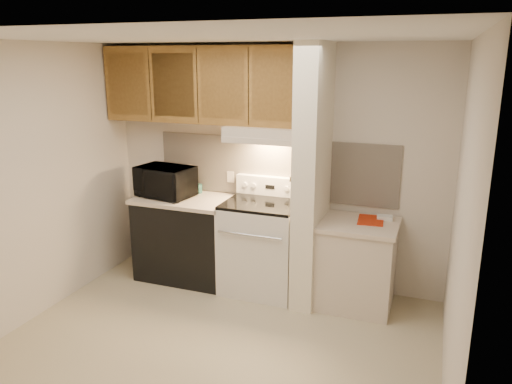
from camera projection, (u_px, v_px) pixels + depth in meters
The scene contains 50 objects.
floor at pixel (216, 346), 4.21m from camera, with size 3.60×3.60×0.00m, color #B7AA89.
ceiling at pixel (208, 37), 3.56m from camera, with size 3.60×3.60×0.00m, color white.
wall_back at pixel (273, 166), 5.24m from camera, with size 3.60×0.02×2.50m, color beige.
wall_left at pixel (31, 185), 4.49m from camera, with size 0.02×3.00×2.50m, color beige.
wall_right at pixel (460, 232), 3.28m from camera, with size 0.02×3.00×2.50m, color beige.
backsplash at pixel (273, 168), 5.23m from camera, with size 2.60×0.02×0.63m, color beige.
range_body at pixel (262, 248), 5.14m from camera, with size 0.76×0.65×0.92m, color silver.
oven_window at pixel (251, 255), 4.84m from camera, with size 0.50×0.01×0.30m, color black.
oven_handle at pixel (249, 235), 4.75m from camera, with size 0.02×0.02×0.65m, color silver.
cooktop at pixel (262, 204), 5.01m from camera, with size 0.74×0.64×0.03m, color black.
range_backguard at pixel (271, 186), 5.24m from camera, with size 0.76×0.08×0.20m, color silver.
range_display at pixel (270, 187), 5.20m from camera, with size 0.10×0.01×0.04m, color black.
range_knob_left_outer at pixel (245, 185), 5.29m from camera, with size 0.05×0.05×0.02m, color silver.
range_knob_left_inner at pixel (254, 185), 5.26m from camera, with size 0.05×0.05×0.02m, color silver.
range_knob_right_inner at pixel (286, 189), 5.14m from camera, with size 0.05×0.05×0.02m, color silver.
range_knob_right_outer at pixel (296, 189), 5.10m from camera, with size 0.05×0.05×0.02m, color silver.
dishwasher_front at pixel (187, 239), 5.45m from camera, with size 1.00×0.63×0.87m, color black.
left_countertop at pixel (185, 199), 5.33m from camera, with size 1.04×0.67×0.04m, color beige.
spoon_rest at pixel (171, 201), 5.16m from camera, with size 0.20×0.06×0.01m, color black.
teal_jar at pixel (198, 189), 5.49m from camera, with size 0.09×0.09×0.10m, color #2A6055.
outlet at pixel (231, 177), 5.42m from camera, with size 0.08×0.01×0.12m, color beige.
microwave at pixel (165, 181), 5.34m from camera, with size 0.59×0.40×0.32m, color black.
partition_pillar at pixel (312, 177), 4.75m from camera, with size 0.22×0.70×2.50m, color white.
pillar_trim at pixel (301, 171), 4.78m from camera, with size 0.01×0.70×0.04m, color olive.
knife_strip at pixel (299, 170), 4.73m from camera, with size 0.02×0.42×0.04m, color black.
knife_blade_a at pixel (293, 184), 4.62m from camera, with size 0.01×0.04×0.16m, color silver.
knife_handle_a at pixel (293, 168), 4.58m from camera, with size 0.02×0.02×0.10m, color black.
knife_blade_b at pixel (295, 184), 4.68m from camera, with size 0.01×0.04×0.18m, color silver.
knife_handle_b at pixel (295, 167), 4.65m from camera, with size 0.02×0.02×0.10m, color black.
knife_blade_c at pixel (297, 182), 4.78m from camera, with size 0.01×0.04×0.20m, color silver.
knife_handle_c at pixel (298, 165), 4.73m from camera, with size 0.02×0.02×0.10m, color black.
knife_blade_d at pixel (299, 179), 4.82m from camera, with size 0.01×0.04×0.16m, color silver.
knife_handle_d at pixel (300, 164), 4.78m from camera, with size 0.02×0.02×0.10m, color black.
knife_blade_e at pixel (301, 178), 4.90m from camera, with size 0.01×0.04×0.18m, color silver.
knife_handle_e at pixel (302, 162), 4.87m from camera, with size 0.02×0.02×0.10m, color black.
oven_mitt at pixel (303, 181), 4.97m from camera, with size 0.03×0.11×0.26m, color slate.
right_cab_base at pixel (356, 266), 4.82m from camera, with size 0.70×0.60×0.81m, color beige.
right_countertop at pixel (358, 225), 4.71m from camera, with size 0.74×0.64×0.04m, color beige.
red_folder at pixel (371, 220), 4.76m from camera, with size 0.24×0.32×0.01m, color #B6280C.
white_box at pixel (385, 218), 4.79m from camera, with size 0.15×0.10×0.04m, color white.
range_hood at pixel (267, 134), 4.94m from camera, with size 0.78×0.44×0.15m, color beige.
hood_lip at pixel (259, 141), 4.76m from camera, with size 0.78×0.04×0.06m, color beige.
upper_cabinets at pixel (205, 85), 5.10m from camera, with size 2.18×0.33×0.77m, color olive.
cab_door_a at pixel (128, 84), 5.23m from camera, with size 0.46×0.01×0.63m, color olive.
cab_gap_a at pixel (150, 85), 5.13m from camera, with size 0.01×0.01×0.73m, color black.
cab_door_b at pixel (173, 85), 5.04m from camera, with size 0.46×0.01×0.63m, color olive.
cab_gap_b at pixel (197, 86), 4.95m from camera, with size 0.01×0.01×0.73m, color black.
cab_door_c at pixel (222, 86), 4.86m from camera, with size 0.46×0.01×0.63m, color olive.
cab_gap_c at pixel (248, 87), 4.77m from camera, with size 0.01×0.01×0.73m, color black.
cab_door_d at pixel (276, 87), 4.68m from camera, with size 0.46×0.01×0.63m, color olive.
Camera 1 is at (1.62, -3.37, 2.36)m, focal length 35.00 mm.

